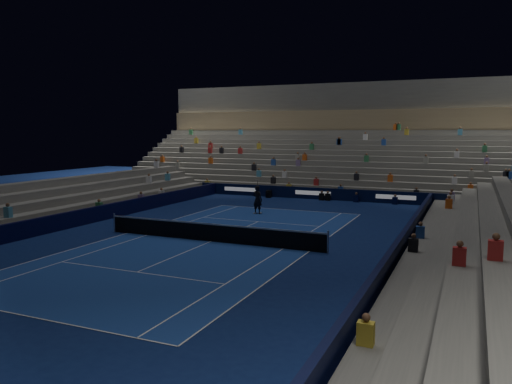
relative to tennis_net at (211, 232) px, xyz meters
name	(u,v)px	position (x,y,z in m)	size (l,w,h in m)	color
ground	(211,242)	(0.00, 0.00, -0.50)	(90.00, 90.00, 0.00)	#0D1C51
court_surface	(211,241)	(0.00, 0.00, -0.50)	(10.97, 23.77, 0.01)	navy
sponsor_barrier_far	(313,193)	(0.00, 18.50, 0.00)	(44.00, 0.25, 1.00)	black
sponsor_barrier_east	(399,249)	(9.70, 0.00, 0.00)	(0.25, 37.00, 1.00)	black
sponsor_barrier_west	(71,220)	(-9.70, 0.00, 0.00)	(0.25, 37.00, 1.00)	black
grandstand_main	(340,156)	(0.00, 27.90, 2.87)	(44.00, 15.20, 11.20)	slate
grandstand_east	(483,247)	(13.17, 0.00, 0.41)	(5.00, 37.00, 2.50)	#61605C
grandstand_west	(29,209)	(-13.17, 0.00, 0.41)	(5.00, 37.00, 2.50)	slate
tennis_net	(211,232)	(0.00, 0.00, 0.00)	(12.90, 0.10, 1.10)	#B2B2B7
tennis_player	(258,200)	(-1.33, 9.33, 0.52)	(0.75, 0.49, 2.05)	black
broadcast_camera	(269,194)	(-3.95, 17.88, -0.18)	(0.57, 0.98, 0.63)	black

